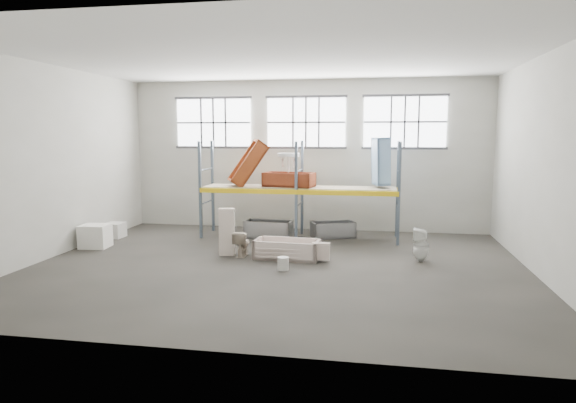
% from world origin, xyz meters
% --- Properties ---
extents(floor, '(12.00, 10.00, 0.10)m').
position_xyz_m(floor, '(0.00, 0.00, -0.05)').
color(floor, '#44403A').
rests_on(floor, ground).
extents(ceiling, '(12.00, 10.00, 0.10)m').
position_xyz_m(ceiling, '(0.00, 0.00, 5.05)').
color(ceiling, silver).
rests_on(ceiling, ground).
extents(wall_back, '(12.00, 0.10, 5.00)m').
position_xyz_m(wall_back, '(0.00, 5.05, 2.50)').
color(wall_back, '#A4A498').
rests_on(wall_back, ground).
extents(wall_front, '(12.00, 0.10, 5.00)m').
position_xyz_m(wall_front, '(0.00, -5.05, 2.50)').
color(wall_front, '#ACAB9F').
rests_on(wall_front, ground).
extents(wall_left, '(0.10, 10.00, 5.00)m').
position_xyz_m(wall_left, '(-6.05, 0.00, 2.50)').
color(wall_left, '#9C9B90').
rests_on(wall_left, ground).
extents(wall_right, '(0.10, 10.00, 5.00)m').
position_xyz_m(wall_right, '(6.05, 0.00, 2.50)').
color(wall_right, '#B0B0A4').
rests_on(wall_right, ground).
extents(window_left, '(2.60, 0.04, 1.60)m').
position_xyz_m(window_left, '(-3.20, 4.94, 3.60)').
color(window_left, white).
rests_on(window_left, wall_back).
extents(window_mid, '(2.60, 0.04, 1.60)m').
position_xyz_m(window_mid, '(0.00, 4.94, 3.60)').
color(window_mid, white).
rests_on(window_mid, wall_back).
extents(window_right, '(2.60, 0.04, 1.60)m').
position_xyz_m(window_right, '(3.20, 4.94, 3.60)').
color(window_right, white).
rests_on(window_right, wall_back).
extents(rack_upright_la, '(0.08, 0.08, 3.00)m').
position_xyz_m(rack_upright_la, '(-3.00, 2.90, 1.50)').
color(rack_upright_la, slate).
rests_on(rack_upright_la, floor).
extents(rack_upright_lb, '(0.08, 0.08, 3.00)m').
position_xyz_m(rack_upright_lb, '(-3.00, 4.10, 1.50)').
color(rack_upright_lb, slate).
rests_on(rack_upright_lb, floor).
extents(rack_upright_ma, '(0.08, 0.08, 3.00)m').
position_xyz_m(rack_upright_ma, '(0.00, 2.90, 1.50)').
color(rack_upright_ma, slate).
rests_on(rack_upright_ma, floor).
extents(rack_upright_mb, '(0.08, 0.08, 3.00)m').
position_xyz_m(rack_upright_mb, '(0.00, 4.10, 1.50)').
color(rack_upright_mb, slate).
rests_on(rack_upright_mb, floor).
extents(rack_upright_ra, '(0.08, 0.08, 3.00)m').
position_xyz_m(rack_upright_ra, '(3.00, 2.90, 1.50)').
color(rack_upright_ra, slate).
rests_on(rack_upright_ra, floor).
extents(rack_upright_rb, '(0.08, 0.08, 3.00)m').
position_xyz_m(rack_upright_rb, '(3.00, 4.10, 1.50)').
color(rack_upright_rb, slate).
rests_on(rack_upright_rb, floor).
extents(rack_beam_front, '(6.00, 0.10, 0.14)m').
position_xyz_m(rack_beam_front, '(0.00, 2.90, 1.50)').
color(rack_beam_front, yellow).
rests_on(rack_beam_front, floor).
extents(rack_beam_back, '(6.00, 0.10, 0.14)m').
position_xyz_m(rack_beam_back, '(0.00, 4.10, 1.50)').
color(rack_beam_back, yellow).
rests_on(rack_beam_back, floor).
extents(shelf_deck, '(5.90, 1.10, 0.03)m').
position_xyz_m(shelf_deck, '(0.00, 3.50, 1.58)').
color(shelf_deck, gray).
rests_on(shelf_deck, floor).
extents(wet_patch, '(1.80, 1.80, 0.00)m').
position_xyz_m(wet_patch, '(0.00, 2.70, 0.00)').
color(wet_patch, black).
rests_on(wet_patch, floor).
extents(bathtub_beige, '(1.72, 0.89, 0.49)m').
position_xyz_m(bathtub_beige, '(0.11, 0.78, 0.25)').
color(bathtub_beige, beige).
rests_on(bathtub_beige, floor).
extents(cistern_spare, '(0.45, 0.22, 0.42)m').
position_xyz_m(cistern_spare, '(1.01, 0.58, 0.28)').
color(cistern_spare, beige).
rests_on(cistern_spare, bathtub_beige).
extents(sink_in_tub, '(0.41, 0.41, 0.14)m').
position_xyz_m(sink_in_tub, '(0.67, 0.67, 0.16)').
color(sink_in_tub, beige).
rests_on(sink_in_tub, bathtub_beige).
extents(toilet_beige, '(0.38, 0.66, 0.68)m').
position_xyz_m(toilet_beige, '(-1.13, 0.86, 0.34)').
color(toilet_beige, beige).
rests_on(toilet_beige, floor).
extents(cistern_tall, '(0.45, 0.34, 1.26)m').
position_xyz_m(cistern_tall, '(-1.54, 0.88, 0.63)').
color(cistern_tall, beige).
rests_on(cistern_tall, floor).
extents(toilet_white, '(0.44, 0.43, 0.86)m').
position_xyz_m(toilet_white, '(3.50, 1.06, 0.43)').
color(toilet_white, white).
rests_on(toilet_white, floor).
extents(steel_tub_left, '(1.48, 0.75, 0.53)m').
position_xyz_m(steel_tub_left, '(-0.94, 3.34, 0.27)').
color(steel_tub_left, '#A9ABB0').
rests_on(steel_tub_left, floor).
extents(steel_tub_right, '(1.47, 1.09, 0.49)m').
position_xyz_m(steel_tub_right, '(1.04, 3.70, 0.24)').
color(steel_tub_right, '#AAABB3').
rests_on(steel_tub_right, floor).
extents(rust_tub_flat, '(1.65, 1.00, 0.43)m').
position_xyz_m(rust_tub_flat, '(-0.32, 3.46, 1.82)').
color(rust_tub_flat, brown).
rests_on(rust_tub_flat, shelf_deck).
extents(rust_tub_tilted, '(1.44, 1.19, 1.52)m').
position_xyz_m(rust_tub_tilted, '(-1.64, 3.55, 2.29)').
color(rust_tub_tilted, '#944615').
rests_on(rust_tub_tilted, shelf_deck).
extents(sink_on_shelf, '(0.78, 0.66, 0.60)m').
position_xyz_m(sink_on_shelf, '(-0.31, 3.34, 2.09)').
color(sink_on_shelf, white).
rests_on(sink_on_shelf, rust_tub_flat).
extents(blue_tub_upright, '(0.63, 0.77, 1.45)m').
position_xyz_m(blue_tub_upright, '(2.47, 3.71, 2.40)').
color(blue_tub_upright, '#7EA7D1').
rests_on(blue_tub_upright, shelf_deck).
extents(bucket, '(0.36, 0.36, 0.31)m').
position_xyz_m(bucket, '(0.21, -0.34, 0.16)').
color(bucket, silver).
rests_on(bucket, floor).
extents(carton_near, '(0.82, 0.72, 0.65)m').
position_xyz_m(carton_near, '(-5.52, 1.10, 0.33)').
color(carton_near, white).
rests_on(carton_near, floor).
extents(carton_far, '(0.57, 0.57, 0.46)m').
position_xyz_m(carton_far, '(-5.70, 2.50, 0.23)').
color(carton_far, beige).
rests_on(carton_far, floor).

